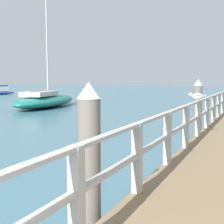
# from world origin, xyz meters

# --- Properties ---
(pier_railing) EXTENTS (0.12, 22.06, 0.96)m
(pier_railing) POSITION_xyz_m (-1.05, 11.77, 1.01)
(pier_railing) COLOR #B2ADA3
(pier_railing) RESTS_ON pier_deck
(dock_piling_near) EXTENTS (0.29, 0.29, 1.93)m
(dock_piling_near) POSITION_xyz_m (-1.43, 3.29, 0.97)
(dock_piling_near) COLOR #6B6056
(dock_piling_near) RESTS_ON ground_plane
(dock_piling_far) EXTENTS (0.29, 0.29, 1.93)m
(dock_piling_far) POSITION_xyz_m (-1.43, 10.71, 0.97)
(dock_piling_far) COLOR #6B6056
(dock_piling_far) RESTS_ON ground_plane
(seagull_foreground) EXTENTS (0.46, 0.25, 0.21)m
(seagull_foreground) POSITION_xyz_m (-1.06, 8.42, 1.51)
(seagull_foreground) COLOR white
(seagull_foreground) RESTS_ON pier_railing
(boat_1) EXTENTS (3.98, 7.95, 10.66)m
(boat_1) POSITION_xyz_m (-12.80, 17.63, 0.47)
(boat_1) COLOR #197266
(boat_1) RESTS_ON ground_plane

